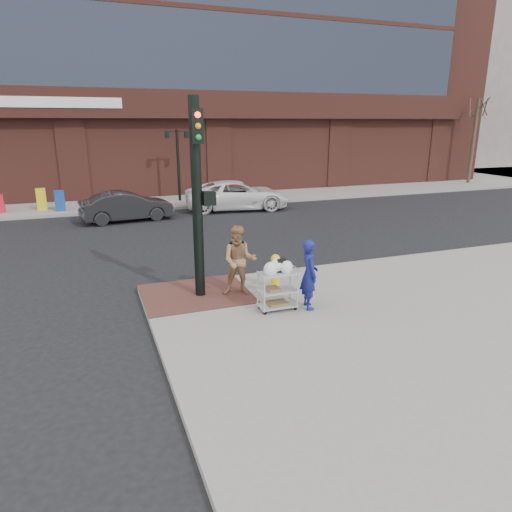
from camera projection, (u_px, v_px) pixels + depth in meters
name	position (u px, v px, depth m)	size (l,w,h in m)	color
ground	(228.00, 308.00, 11.55)	(220.00, 220.00, 0.00)	black
sidewalk_far	(254.00, 170.00, 44.49)	(65.00, 36.00, 0.15)	gray
brick_curb_ramp	(196.00, 294.00, 12.12)	(2.80, 2.40, 0.01)	#4D2C24
filler_block	(445.00, 85.00, 56.57)	(14.00, 20.00, 18.00)	slate
bare_tree_a	(479.00, 97.00, 32.66)	(1.80, 1.80, 7.20)	#382B21
lamp_post	(178.00, 157.00, 25.87)	(1.32, 0.22, 4.00)	black
traffic_signal_pole	(198.00, 194.00, 11.29)	(0.61, 0.51, 5.00)	black
woman_blue	(309.00, 274.00, 10.99)	(0.63, 0.41, 1.73)	navy
pedestrian_tan	(239.00, 261.00, 11.84)	(0.90, 0.70, 1.86)	#956A46
sedan_dark	(127.00, 206.00, 21.59)	(1.49, 4.27, 1.41)	black
minivan_white	(237.00, 195.00, 24.44)	(2.56, 5.56, 1.54)	white
utility_cart	(278.00, 287.00, 10.96)	(0.92, 0.52, 1.27)	#9F9FA4
fire_hydrant	(275.00, 271.00, 12.39)	(0.46, 0.32, 0.97)	yellow
newsbox_red	(0.00, 204.00, 22.85)	(0.38, 0.35, 0.92)	red
newsbox_yellow	(41.00, 199.00, 23.58)	(0.47, 0.42, 1.11)	yellow
newsbox_blue	(60.00, 201.00, 23.30)	(0.44, 0.40, 1.05)	#17439A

